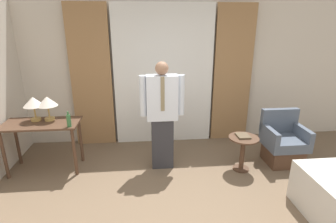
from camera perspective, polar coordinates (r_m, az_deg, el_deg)
The scene contains 12 objects.
wall_back at distance 5.03m, azimuth -1.07°, elevation 8.55°, with size 10.00×0.06×2.70m.
curtain_sheer_center at distance 4.91m, azimuth -0.95°, elevation 7.60°, with size 1.83×0.06×2.58m.
curtain_drape_left at distance 4.98m, azimuth -16.33°, elevation 7.01°, with size 0.72×0.06×2.58m.
curtain_drape_right at distance 5.18m, azimuth 13.85°, elevation 7.65°, with size 0.72×0.06×2.58m.
desk at distance 4.48m, azimuth -25.74°, elevation -3.77°, with size 1.13×0.56×0.80m.
table_lamp_left at distance 4.49m, azimuth -27.27°, elevation 1.69°, with size 0.30×0.30×0.38m.
table_lamp_right at distance 4.41m, azimuth -24.79°, elevation 1.80°, with size 0.30×0.30×0.38m.
bottle_near_edge at distance 4.08m, azimuth -20.80°, elevation -1.84°, with size 0.06×0.06×0.23m.
person at distance 4.02m, azimuth -1.28°, elevation -0.31°, with size 0.68×0.22×1.71m.
armchair at distance 4.78m, azimuth 23.72°, elevation -6.41°, with size 0.63×0.59×0.88m.
side_table at distance 4.30m, azimuth 15.98°, elevation -7.63°, with size 0.46×0.46×0.56m.
book at distance 4.24m, azimuth 16.00°, elevation -5.11°, with size 0.19×0.22×0.03m.
Camera 1 is at (-0.39, -2.29, 2.24)m, focal length 28.00 mm.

